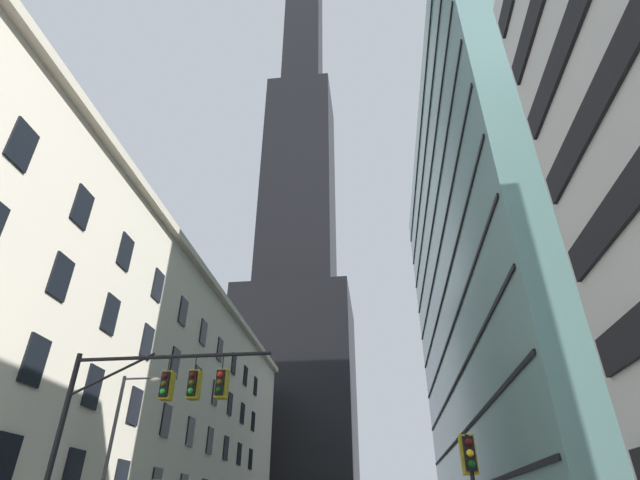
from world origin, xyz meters
name	(u,v)px	position (x,y,z in m)	size (l,w,h in m)	color
station_building	(99,393)	(-18.72, 26.53, 11.13)	(16.13, 65.06, 22.30)	beige
dark_skyscraper	(299,230)	(-11.27, 78.42, 58.63)	(22.45, 22.45, 201.44)	black
glass_office_midrise	(542,282)	(20.49, 31.44, 21.54)	(19.10, 46.56, 43.07)	gray
traffic_signal_mast	(152,404)	(-3.82, 5.55, 5.61)	(7.82, 0.63, 7.44)	black
traffic_light_near_right	(470,464)	(6.84, 3.50, 3.32)	(0.40, 0.63, 3.94)	black
street_lamppost	(115,447)	(-8.94, 12.94, 5.16)	(2.16, 0.32, 8.56)	#47474C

